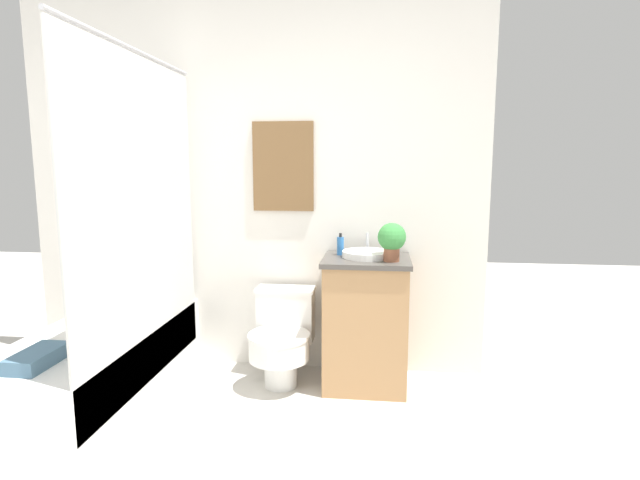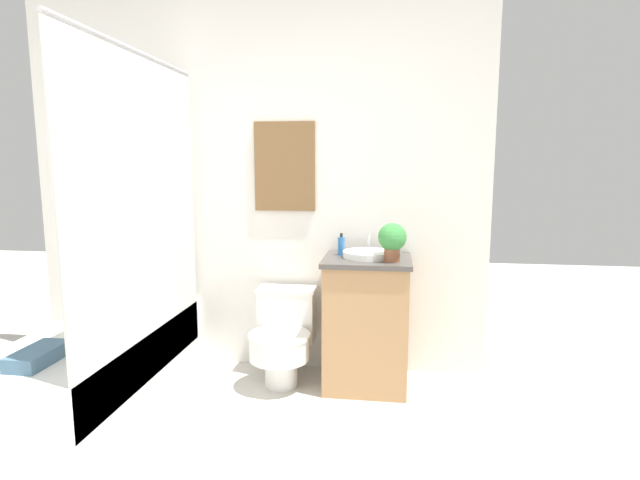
{
  "view_description": "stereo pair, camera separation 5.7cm",
  "coord_description": "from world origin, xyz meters",
  "px_view_note": "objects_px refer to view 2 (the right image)",
  "views": [
    {
      "loc": [
        0.86,
        -1.28,
        1.39
      ],
      "look_at": [
        0.52,
        1.55,
        0.96
      ],
      "focal_mm": 28.0,
      "sensor_mm": 36.0,
      "label": 1
    },
    {
      "loc": [
        0.91,
        -1.27,
        1.39
      ],
      "look_at": [
        0.52,
        1.55,
        0.96
      ],
      "focal_mm": 28.0,
      "sensor_mm": 36.0,
      "label": 2
    }
  ],
  "objects_px": {
    "soap_bottle": "(341,246)",
    "potted_plant": "(392,239)",
    "toilet": "(283,336)",
    "sink": "(367,254)"
  },
  "relations": [
    {
      "from": "toilet",
      "to": "soap_bottle",
      "type": "xyz_separation_m",
      "value": [
        0.36,
        0.1,
        0.57
      ]
    },
    {
      "from": "toilet",
      "to": "soap_bottle",
      "type": "bearing_deg",
      "value": 15.77
    },
    {
      "from": "toilet",
      "to": "potted_plant",
      "type": "height_order",
      "value": "potted_plant"
    },
    {
      "from": "toilet",
      "to": "potted_plant",
      "type": "xyz_separation_m",
      "value": [
        0.68,
        -0.07,
        0.65
      ]
    },
    {
      "from": "toilet",
      "to": "sink",
      "type": "bearing_deg",
      "value": 4.36
    },
    {
      "from": "soap_bottle",
      "to": "potted_plant",
      "type": "relative_size",
      "value": 0.61
    },
    {
      "from": "soap_bottle",
      "to": "potted_plant",
      "type": "distance_m",
      "value": 0.37
    },
    {
      "from": "sink",
      "to": "potted_plant",
      "type": "xyz_separation_m",
      "value": [
        0.15,
        -0.11,
        0.11
      ]
    },
    {
      "from": "soap_bottle",
      "to": "sink",
      "type": "bearing_deg",
      "value": -20.12
    },
    {
      "from": "toilet",
      "to": "sink",
      "type": "relative_size",
      "value": 1.74
    }
  ]
}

